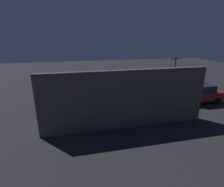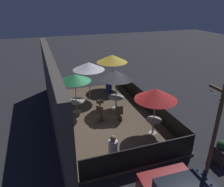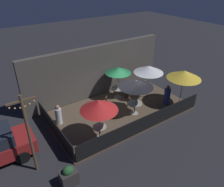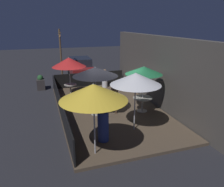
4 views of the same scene
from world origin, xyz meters
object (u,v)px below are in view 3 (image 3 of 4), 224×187
at_px(patio_umbrella_0, 99,105).
at_px(dining_table_0, 100,129).
at_px(patio_chair_2, 108,103).
at_px(patio_umbrella_1, 118,70).
at_px(patio_umbrella_4, 184,75).
at_px(dining_table_2, 135,105).
at_px(patio_chair_0, 128,99).
at_px(light_post, 28,132).
at_px(patio_umbrella_2, 136,84).
at_px(dining_table_1, 118,90).
at_px(patron_1, 58,115).
at_px(patron_0, 167,96).
at_px(patio_chair_1, 113,111).
at_px(patio_umbrella_3, 149,69).
at_px(planter_box, 69,176).

relative_size(patio_umbrella_0, dining_table_0, 3.08).
relative_size(dining_table_0, patio_chair_2, 0.80).
distance_m(patio_umbrella_1, patio_umbrella_4, 4.22).
height_order(dining_table_0, dining_table_2, dining_table_0).
bearing_deg(patio_chair_0, dining_table_2, 0.00).
distance_m(patio_chair_0, patio_chair_2, 1.40).
height_order(patio_chair_2, light_post, light_post).
relative_size(patio_umbrella_1, patio_chair_2, 2.39).
xyz_separation_m(patio_umbrella_2, dining_table_1, (0.34, 2.26, -1.52)).
xyz_separation_m(patron_1, light_post, (-2.17, -2.57, 1.51)).
bearing_deg(dining_table_2, patio_umbrella_1, 81.38).
bearing_deg(patio_umbrella_4, patio_chair_0, 148.04).
relative_size(patio_chair_2, patron_0, 0.67).
bearing_deg(patio_chair_2, patron_1, -139.99).
distance_m(patio_chair_1, patron_0, 3.94).
xyz_separation_m(patio_umbrella_1, dining_table_1, (0.00, 0.00, -1.49)).
relative_size(dining_table_2, patio_chair_1, 0.97).
relative_size(dining_table_2, patron_1, 0.74).
bearing_deg(patio_umbrella_4, patio_umbrella_1, 132.43).
distance_m(patio_umbrella_1, patio_chair_0, 2.00).
xyz_separation_m(patio_chair_2, patron_1, (-3.14, 0.44, 0.04)).
bearing_deg(patio_umbrella_1, dining_table_0, -137.97).
xyz_separation_m(patio_umbrella_2, patio_umbrella_4, (3.19, -0.86, 0.08)).
distance_m(patio_umbrella_3, planter_box, 8.52).
bearing_deg(patio_chair_2, light_post, -110.18).
height_order(patio_umbrella_2, patio_chair_1, patio_umbrella_2).
bearing_deg(patio_umbrella_0, patio_chair_0, 28.40).
bearing_deg(patio_umbrella_3, patio_chair_1, -168.00).
bearing_deg(patio_chair_2, patron_0, 23.63).
relative_size(patio_chair_0, planter_box, 0.94).
relative_size(patio_chair_1, patio_chair_2, 0.99).
bearing_deg(patron_0, patio_umbrella_3, -168.42).
height_order(patio_chair_1, patio_chair_2, patio_chair_2).
height_order(patio_umbrella_4, patio_chair_0, patio_umbrella_4).
distance_m(patio_chair_1, light_post, 5.41).
bearing_deg(patron_1, patio_umbrella_1, -111.93).
height_order(patio_chair_2, planter_box, patio_chair_2).
bearing_deg(patio_umbrella_3, patio_umbrella_4, -58.55).
height_order(patron_0, light_post, light_post).
distance_m(patio_umbrella_2, patio_chair_2, 2.31).
height_order(patio_chair_2, patron_0, patron_0).
distance_m(patio_chair_0, patron_1, 4.57).
xyz_separation_m(patio_chair_1, patron_1, (-2.87, 1.34, 0.04)).
distance_m(dining_table_2, patio_chair_1, 1.46).
bearing_deg(patio_umbrella_2, planter_box, -156.47).
xyz_separation_m(patron_0, planter_box, (-8.01, -2.06, -0.30)).
xyz_separation_m(patio_umbrella_3, dining_table_0, (-5.02, -1.86, -1.55)).
bearing_deg(light_post, patio_umbrella_0, 1.65).
height_order(patio_umbrella_0, dining_table_0, patio_umbrella_0).
bearing_deg(dining_table_1, dining_table_0, -137.97).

